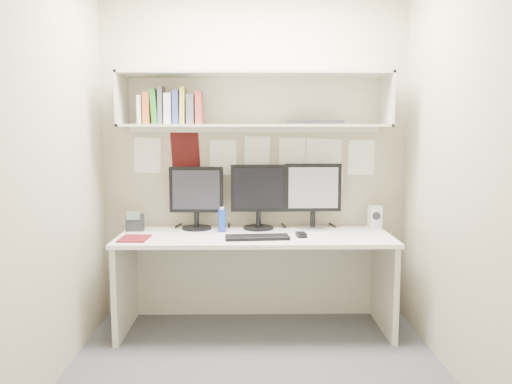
{
  "coord_description": "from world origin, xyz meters",
  "views": [
    {
      "loc": [
        -0.04,
        -2.97,
        1.48
      ],
      "look_at": [
        0.0,
        0.35,
        1.08
      ],
      "focal_mm": 35.0,
      "sensor_mm": 36.0,
      "label": 1
    }
  ],
  "objects_px": {
    "monitor_left": "(196,195)",
    "maroon_notebook": "(134,239)",
    "monitor_right": "(313,194)",
    "speaker": "(375,217)",
    "desk": "(255,282)",
    "desk_phone": "(135,222)",
    "monitor_center": "(258,194)",
    "keyboard": "(257,237)"
  },
  "relations": [
    {
      "from": "desk",
      "to": "speaker",
      "type": "height_order",
      "value": "speaker"
    },
    {
      "from": "monitor_center",
      "to": "monitor_right",
      "type": "distance_m",
      "value": 0.43
    },
    {
      "from": "keyboard",
      "to": "speaker",
      "type": "distance_m",
      "value": 1.0
    },
    {
      "from": "monitor_right",
      "to": "desk_phone",
      "type": "relative_size",
      "value": 3.21
    },
    {
      "from": "monitor_center",
      "to": "keyboard",
      "type": "height_order",
      "value": "monitor_center"
    },
    {
      "from": "desk",
      "to": "desk_phone",
      "type": "xyz_separation_m",
      "value": [
        -0.92,
        0.16,
        0.43
      ]
    },
    {
      "from": "monitor_center",
      "to": "monitor_right",
      "type": "bearing_deg",
      "value": 0.61
    },
    {
      "from": "monitor_left",
      "to": "maroon_notebook",
      "type": "bearing_deg",
      "value": -133.55
    },
    {
      "from": "speaker",
      "to": "maroon_notebook",
      "type": "xyz_separation_m",
      "value": [
        -1.79,
        -0.37,
        -0.08
      ]
    },
    {
      "from": "keyboard",
      "to": "monitor_right",
      "type": "bearing_deg",
      "value": 36.11
    },
    {
      "from": "speaker",
      "to": "monitor_right",
      "type": "bearing_deg",
      "value": 174.65
    },
    {
      "from": "keyboard",
      "to": "maroon_notebook",
      "type": "distance_m",
      "value": 0.87
    },
    {
      "from": "monitor_center",
      "to": "desk_phone",
      "type": "bearing_deg",
      "value": -175.99
    },
    {
      "from": "monitor_left",
      "to": "desk_phone",
      "type": "height_order",
      "value": "monitor_left"
    },
    {
      "from": "maroon_notebook",
      "to": "desk_phone",
      "type": "height_order",
      "value": "desk_phone"
    },
    {
      "from": "monitor_left",
      "to": "desk_phone",
      "type": "bearing_deg",
      "value": -170.55
    },
    {
      "from": "monitor_center",
      "to": "maroon_notebook",
      "type": "xyz_separation_m",
      "value": [
        -0.88,
        -0.38,
        -0.26
      ]
    },
    {
      "from": "keyboard",
      "to": "desk_phone",
      "type": "xyz_separation_m",
      "value": [
        -0.93,
        0.32,
        0.05
      ]
    },
    {
      "from": "monitor_left",
      "to": "maroon_notebook",
      "type": "xyz_separation_m",
      "value": [
        -0.4,
        -0.38,
        -0.26
      ]
    },
    {
      "from": "keyboard",
      "to": "maroon_notebook",
      "type": "bearing_deg",
      "value": 176.1
    },
    {
      "from": "monitor_left",
      "to": "keyboard",
      "type": "xyz_separation_m",
      "value": [
        0.47,
        -0.38,
        -0.25
      ]
    },
    {
      "from": "speaker",
      "to": "desk_phone",
      "type": "bearing_deg",
      "value": 177.31
    },
    {
      "from": "monitor_right",
      "to": "keyboard",
      "type": "height_order",
      "value": "monitor_right"
    },
    {
      "from": "speaker",
      "to": "desk_phone",
      "type": "distance_m",
      "value": 1.86
    },
    {
      "from": "desk",
      "to": "monitor_center",
      "type": "distance_m",
      "value": 0.67
    },
    {
      "from": "desk",
      "to": "maroon_notebook",
      "type": "bearing_deg",
      "value": -169.04
    },
    {
      "from": "desk_phone",
      "to": "desk",
      "type": "bearing_deg",
      "value": -17.54
    },
    {
      "from": "desk",
      "to": "desk_phone",
      "type": "relative_size",
      "value": 12.61
    },
    {
      "from": "speaker",
      "to": "desk_phone",
      "type": "relative_size",
      "value": 1.14
    },
    {
      "from": "maroon_notebook",
      "to": "desk_phone",
      "type": "bearing_deg",
      "value": 103.85
    },
    {
      "from": "monitor_right",
      "to": "speaker",
      "type": "bearing_deg",
      "value": -1.95
    },
    {
      "from": "monitor_center",
      "to": "speaker",
      "type": "relative_size",
      "value": 2.77
    },
    {
      "from": "speaker",
      "to": "maroon_notebook",
      "type": "bearing_deg",
      "value": -172.32
    },
    {
      "from": "monitor_right",
      "to": "desk",
      "type": "bearing_deg",
      "value": -154.91
    },
    {
      "from": "desk",
      "to": "speaker",
      "type": "distance_m",
      "value": 1.06
    },
    {
      "from": "monitor_right",
      "to": "desk_phone",
      "type": "distance_m",
      "value": 1.39
    },
    {
      "from": "monitor_left",
      "to": "speaker",
      "type": "height_order",
      "value": "monitor_left"
    },
    {
      "from": "monitor_left",
      "to": "monitor_right",
      "type": "distance_m",
      "value": 0.91
    },
    {
      "from": "desk_phone",
      "to": "keyboard",
      "type": "bearing_deg",
      "value": -26.43
    },
    {
      "from": "monitor_left",
      "to": "monitor_right",
      "type": "relative_size",
      "value": 0.95
    },
    {
      "from": "desk",
      "to": "monitor_center",
      "type": "relative_size",
      "value": 3.98
    },
    {
      "from": "desk_phone",
      "to": "maroon_notebook",
      "type": "bearing_deg",
      "value": -85.95
    }
  ]
}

